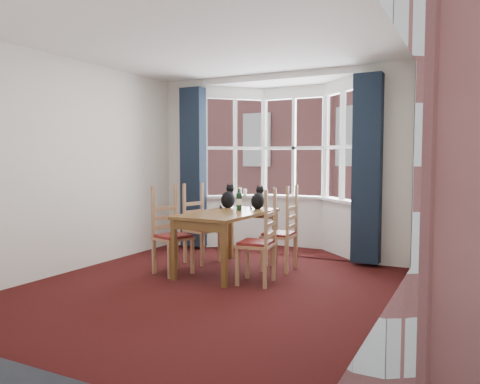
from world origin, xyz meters
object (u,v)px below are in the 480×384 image
Objects in this scene: chair_left_near at (169,237)px; candle_short at (245,192)px; chair_right_far at (285,236)px; cat_right at (258,200)px; chair_right_near at (263,245)px; cat_left at (228,198)px; dining_table at (228,219)px; wine_bottle at (239,200)px; candle_tall at (240,192)px; chair_left_far at (198,229)px.

candle_short reaches higher than chair_left_near.
cat_right reaches higher than chair_right_far.
chair_left_near is 1.00× the size of chair_right_near.
chair_left_near is 1.08m from cat_left.
wine_bottle reaches higher than dining_table.
chair_left_far is at bearing -89.56° from candle_tall.
chair_left_far reaches higher than dining_table.
cat_right is 3.02× the size of candle_short.
candle_tall is at bearing 135.64° from chair_right_far.
chair_left_far is 0.99m from cat_right.
candle_short reaches higher than dining_table.
cat_left is 1.27m from candle_tall.
candle_tall is (-0.03, 2.10, 0.46)m from chair_left_near.
dining_table is 0.62m from cat_right.
chair_right_near is at bearing -56.59° from candle_tall.
candle_tall is at bearing -159.47° from candle_short.
dining_table is 1.68× the size of chair_right_near.
cat_left is at bearing 21.54° from chair_left_far.
chair_right_far is 2.96× the size of wine_bottle.
cat_right reaches higher than dining_table.
chair_left_near is 1.54m from chair_right_far.
dining_table is 1.83m from candle_short.
cat_left reaches higher than chair_right_near.
dining_table is 4.98× the size of wine_bottle.
cat_left is at bearing 66.24° from chair_left_near.
chair_right_near is at bearing -89.20° from chair_right_far.
cat_left reaches higher than wine_bottle.
chair_right_far is at bearing 30.49° from chair_left_near.
wine_bottle is 2.45× the size of candle_tall.
cat_right is at bearing -52.70° from candle_tall.
dining_table is at bearing -67.98° from candle_tall.
chair_left_near is 2.18m from candle_short.
candle_tall is at bearing 127.30° from cat_right.
wine_bottle is at bearing 84.07° from dining_table.
dining_table is 13.61× the size of candle_short.
cat_left is at bearing -70.57° from candle_tall.
chair_right_far is at bearing 90.80° from chair_right_near.
chair_right_near is (1.34, 0.04, 0.00)m from chair_left_near.
cat_right reaches higher than candle_short.
dining_table is 1.68× the size of chair_left_near.
wine_bottle is (0.28, -0.21, -0.00)m from cat_left.
chair_right_far is 1.91m from candle_short.
dining_table is at bearing -151.72° from chair_right_far.
wine_bottle is (0.03, 0.27, 0.23)m from dining_table.
dining_table is 0.35m from wine_bottle.
cat_right is 1.40m from candle_short.
cat_right is (-0.50, 0.93, 0.45)m from chair_right_near.
cat_right is at bearing 118.19° from chair_right_near.
chair_right_near is at bearing -58.53° from candle_short.
candle_tall reaches higher than dining_table.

